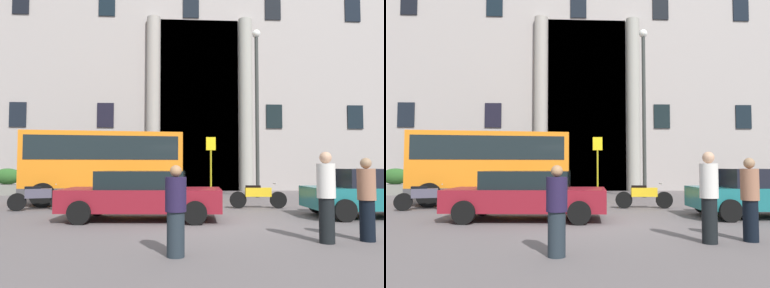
{
  "view_description": "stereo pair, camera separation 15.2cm",
  "coord_description": "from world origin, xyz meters",
  "views": [
    {
      "loc": [
        -1.3,
        -10.1,
        1.52
      ],
      "look_at": [
        -0.45,
        4.31,
        2.36
      ],
      "focal_mm": 35.36,
      "sensor_mm": 36.0,
      "label": 1
    },
    {
      "loc": [
        -1.15,
        -10.1,
        1.52
      ],
      "look_at": [
        -0.45,
        4.31,
        2.36
      ],
      "focal_mm": 35.36,
      "sensor_mm": 36.0,
      "label": 2
    }
  ],
  "objects": [
    {
      "name": "bus_stop_sign",
      "position": [
        0.59,
        7.21,
        1.75
      ],
      "size": [
        0.44,
        0.08,
        2.85
      ],
      "color": "#9F9816",
      "rests_on": "ground_plane"
    },
    {
      "name": "ground_plane",
      "position": [
        0.0,
        0.0,
        -0.06
      ],
      "size": [
        80.0,
        64.0,
        0.12
      ],
      "primitive_type": "cube",
      "color": "#5B5455"
    },
    {
      "name": "pedestrian_man_crossing",
      "position": [
        2.7,
        -2.59,
        0.85
      ],
      "size": [
        0.36,
        0.36,
        1.69
      ],
      "rotation": [
        0.0,
        0.0,
        4.63
      ],
      "color": "black",
      "rests_on": "ground_plane"
    },
    {
      "name": "office_building_facade",
      "position": [
        0.0,
        17.48,
        10.46
      ],
      "size": [
        39.01,
        9.66,
        20.94
      ],
      "color": "#9D9491",
      "rests_on": "ground_plane"
    },
    {
      "name": "lamppost_plaza_centre",
      "position": [
        2.97,
        8.07,
        4.77
      ],
      "size": [
        0.4,
        0.4,
        8.28
      ],
      "color": "#303431",
      "rests_on": "ground_plane"
    },
    {
      "name": "hedge_planter_entrance_right",
      "position": [
        8.25,
        10.25,
        0.66
      ],
      "size": [
        1.46,
        0.97,
        1.38
      ],
      "color": "#716256",
      "rests_on": "ground_plane"
    },
    {
      "name": "motorcycle_near_kerb",
      "position": [
        1.84,
        3.41,
        0.46
      ],
      "size": [
        2.05,
        0.55,
        0.89
      ],
      "rotation": [
        0.0,
        0.0,
        -0.07
      ],
      "color": "black",
      "rests_on": "ground_plane"
    },
    {
      "name": "hedge_planter_west",
      "position": [
        -6.32,
        10.44,
        0.74
      ],
      "size": [
        2.05,
        0.87,
        1.53
      ],
      "color": "gray",
      "rests_on": "ground_plane"
    },
    {
      "name": "parked_coupe_end",
      "position": [
        -2.07,
        0.73,
        0.71
      ],
      "size": [
        4.55,
        2.28,
        1.38
      ],
      "rotation": [
        0.0,
        0.0,
        -0.08
      ],
      "color": "maroon",
      "rests_on": "ground_plane"
    },
    {
      "name": "hedge_planter_far_west",
      "position": [
        -1.92,
        10.53,
        0.66
      ],
      "size": [
        2.05,
        0.76,
        1.37
      ],
      "color": "gray",
      "rests_on": "ground_plane"
    },
    {
      "name": "hedge_planter_far_east",
      "position": [
        -9.82,
        10.36,
        0.67
      ],
      "size": [
        1.53,
        0.89,
        1.39
      ],
      "color": "gray",
      "rests_on": "ground_plane"
    },
    {
      "name": "parked_compact_extra",
      "position": [
        4.8,
        0.93,
        0.73
      ],
      "size": [
        3.91,
        2.07,
        1.44
      ],
      "rotation": [
        0.0,
        0.0,
        0.0
      ],
      "color": "#1A6468",
      "rests_on": "ground_plane"
    },
    {
      "name": "orange_minibus",
      "position": [
        -3.94,
        5.5,
        1.7
      ],
      "size": [
        6.33,
        3.12,
        2.86
      ],
      "rotation": [
        0.0,
        0.0,
        0.11
      ],
      "color": "orange",
      "rests_on": "ground_plane"
    },
    {
      "name": "pedestrian_child_trailing",
      "position": [
        1.8,
        -2.74,
        0.92
      ],
      "size": [
        0.36,
        0.36,
        1.8
      ],
      "rotation": [
        0.0,
        0.0,
        2.16
      ],
      "color": "black",
      "rests_on": "ground_plane"
    },
    {
      "name": "pedestrian_man_red_shirt",
      "position": [
        -1.2,
        -3.69,
        0.76
      ],
      "size": [
        0.36,
        0.36,
        1.53
      ],
      "rotation": [
        0.0,
        0.0,
        2.28
      ],
      "color": "#1E272F",
      "rests_on": "ground_plane"
    },
    {
      "name": "motorcycle_far_end",
      "position": [
        -5.84,
        3.23,
        0.45
      ],
      "size": [
        1.89,
        0.76,
        0.89
      ],
      "rotation": [
        0.0,
        0.0,
        0.29
      ],
      "color": "black",
      "rests_on": "ground_plane"
    },
    {
      "name": "scooter_by_planter",
      "position": [
        5.31,
        3.42,
        0.45
      ],
      "size": [
        1.88,
        0.64,
        0.89
      ],
      "rotation": [
        0.0,
        0.0,
        0.21
      ],
      "color": "black",
      "rests_on": "ground_plane"
    }
  ]
}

